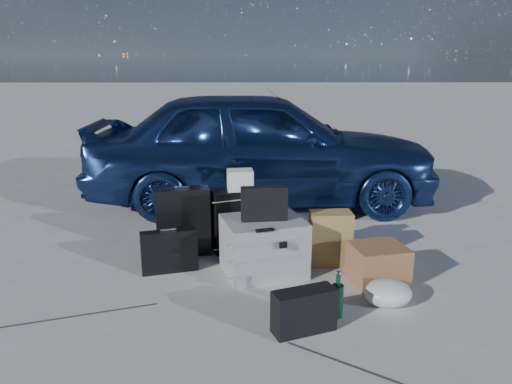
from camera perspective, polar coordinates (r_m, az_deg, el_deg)
ground at (r=3.87m, az=-0.84°, el=-11.03°), size 60.00×60.00×0.00m
car at (r=5.88m, az=0.57°, el=5.22°), size 4.03×1.67×1.37m
pelican_case at (r=4.06m, az=0.88°, el=-6.19°), size 0.74×0.66×0.45m
laptop_bag at (r=3.93m, az=0.94°, el=-1.35°), size 0.37×0.13×0.27m
briefcase at (r=4.15m, az=-9.88°, el=-6.69°), size 0.46×0.22×0.35m
suitcase_left at (r=4.44m, az=-8.33°, el=-3.39°), size 0.49×0.26×0.61m
suitcase_right at (r=4.50m, az=-1.99°, el=-3.24°), size 0.50×0.33×0.57m
white_carton at (r=4.40m, az=-1.83°, el=1.39°), size 0.24×0.20×0.18m
duffel_bag at (r=4.97m, az=-3.85°, el=-2.94°), size 0.70×0.45×0.33m
flat_box_white at (r=4.90m, az=-4.05°, el=-0.76°), size 0.49×0.42×0.07m
flat_box_black at (r=4.89m, az=-4.26°, el=0.00°), size 0.29×0.23×0.06m
kraft_bag at (r=4.27m, az=8.48°, el=-5.23°), size 0.35×0.22×0.46m
cardboard_box at (r=4.03m, az=13.77°, el=-8.02°), size 0.47×0.43×0.30m
plastic_bag at (r=3.72m, az=14.82°, el=-11.07°), size 0.38×0.33×0.19m
messenger_bag at (r=3.29m, az=5.51°, el=-13.37°), size 0.44×0.29×0.29m
green_bottle at (r=3.47m, az=9.30°, el=-11.56°), size 0.10×0.10×0.32m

